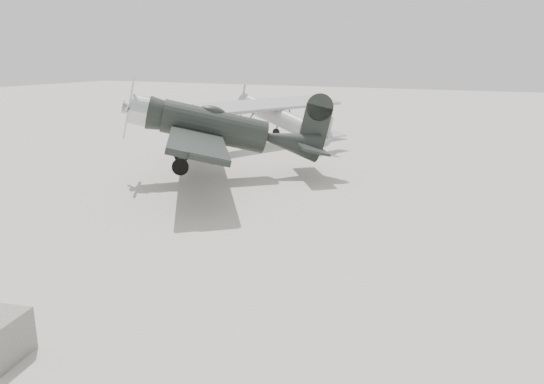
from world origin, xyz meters
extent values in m
plane|color=#ACA699|center=(0.00, 0.00, 0.00)|extent=(160.00, 160.00, 0.00)
cylinder|color=black|center=(-5.56, 7.53, 2.40)|extent=(4.95, 4.08, 1.57)
cone|color=black|center=(-2.52, 9.63, 2.45)|extent=(3.22, 2.85, 1.45)
cylinder|color=#B9BBBE|center=(-8.38, 5.60, 2.40)|extent=(1.62, 1.71, 1.39)
cone|color=#B9BBBE|center=(-8.93, 5.22, 2.40)|extent=(0.68, 0.74, 0.63)
cube|color=#B9BBBE|center=(-8.86, 5.27, 2.40)|extent=(0.17, 0.20, 2.91)
ellipsoid|color=black|center=(-5.75, 7.41, 3.09)|extent=(1.45, 1.32, 0.51)
cube|color=black|center=(-6.21, 7.09, 2.00)|extent=(9.54, 12.40, 0.25)
cube|color=black|center=(-1.78, 10.13, 2.51)|extent=(3.68, 4.57, 0.11)
cube|color=black|center=(-1.64, 10.23, 3.46)|extent=(1.17, 0.85, 2.01)
cylinder|color=black|center=(-5.72, 5.59, 0.47)|extent=(0.73, 0.58, 0.76)
cylinder|color=black|center=(-7.43, 8.08, 0.47)|extent=(0.73, 0.58, 0.76)
cylinder|color=#333333|center=(-5.72, 5.59, 1.22)|extent=(0.17, 0.17, 1.57)
cylinder|color=#333333|center=(-7.43, 8.08, 1.22)|extent=(0.17, 0.17, 1.57)
cylinder|color=black|center=(-1.55, 10.29, 1.97)|extent=(0.25, 0.21, 0.25)
cylinder|color=#A2A4A7|center=(-7.22, 17.66, 1.88)|extent=(5.49, 3.02, 1.15)
cone|color=#A2A4A7|center=(-3.81, 16.35, 1.88)|extent=(2.13, 1.65, 1.05)
cone|color=#A2A4A7|center=(-10.05, 18.75, 1.88)|extent=(0.98, 1.24, 1.09)
cube|color=#A2A4A7|center=(-10.44, 18.90, 1.88)|extent=(0.10, 0.16, 2.30)
cube|color=#A2A4A7|center=(-7.61, 17.81, 2.53)|extent=(5.97, 11.45, 0.19)
cube|color=#A2A4A7|center=(-3.32, 16.16, 1.93)|extent=(2.15, 3.66, 0.08)
cube|color=#A2A4A7|center=(-3.22, 16.13, 2.61)|extent=(0.91, 0.42, 1.36)
cylinder|color=black|center=(-8.42, 16.89, 0.29)|extent=(0.60, 0.35, 0.59)
cylinder|color=black|center=(-7.59, 19.03, 0.29)|extent=(0.60, 0.35, 0.59)
cylinder|color=#333333|center=(-8.42, 16.89, 0.89)|extent=(0.12, 0.12, 1.25)
cylinder|color=#333333|center=(-7.59, 19.03, 0.89)|extent=(0.12, 0.12, 1.25)
cylinder|color=black|center=(-3.12, 16.09, 1.57)|extent=(0.20, 0.14, 0.19)
camera|label=1|loc=(7.93, -13.77, 5.77)|focal=35.00mm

